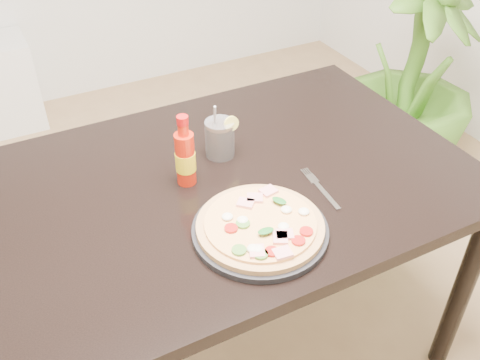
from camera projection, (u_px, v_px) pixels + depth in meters
name	position (u px, v px, depth m)	size (l,w,h in m)	color
dining_table	(221.00, 203.00, 1.51)	(1.40, 0.90, 0.75)	black
plate	(260.00, 230.00, 1.29)	(0.33, 0.33, 0.02)	black
pizza	(261.00, 225.00, 1.28)	(0.31, 0.31, 0.03)	tan
hot_sauce_bottle	(185.00, 157.00, 1.41)	(0.06, 0.06, 0.21)	red
cola_cup	(220.00, 139.00, 1.53)	(0.09, 0.08, 0.17)	black
fork	(319.00, 187.00, 1.43)	(0.03, 0.19, 0.00)	silver
houseplant	(413.00, 76.00, 2.43)	(0.60, 0.60, 1.07)	#41731E
plant_pot	(396.00, 153.00, 2.69)	(0.28, 0.28, 0.22)	brown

